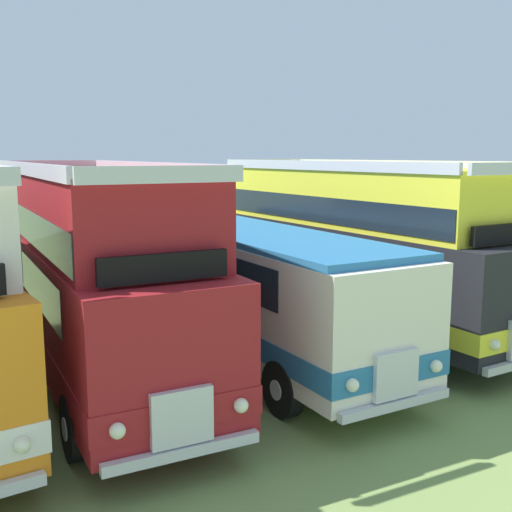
% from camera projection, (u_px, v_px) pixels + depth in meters
% --- Properties ---
extents(ground_plane, '(200.00, 200.00, 0.00)m').
position_uv_depth(ground_plane, '(98.00, 377.00, 13.12)').
color(ground_plane, '#7A934C').
extents(bus_third_in_row, '(3.07, 10.48, 4.52)m').
position_uv_depth(bus_third_in_row, '(91.00, 267.00, 12.89)').
color(bus_third_in_row, maroon).
rests_on(bus_third_in_row, ground).
extents(bus_fourth_in_row, '(2.74, 10.33, 2.99)m').
position_uv_depth(bus_fourth_in_row, '(246.00, 281.00, 14.44)').
color(bus_fourth_in_row, silver).
rests_on(bus_fourth_in_row, ground).
extents(bus_fifth_in_row, '(2.69, 10.32, 4.52)m').
position_uv_depth(bus_fifth_in_row, '(354.00, 243.00, 16.40)').
color(bus_fifth_in_row, black).
rests_on(bus_fifth_in_row, ground).
extents(rope_fence_line, '(20.13, 0.08, 1.05)m').
position_uv_depth(rope_fence_line, '(11.00, 268.00, 22.11)').
color(rope_fence_line, '#8C704C').
rests_on(rope_fence_line, ground).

